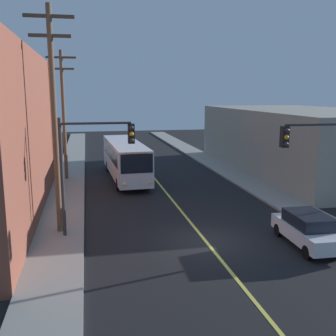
% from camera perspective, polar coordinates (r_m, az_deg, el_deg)
% --- Properties ---
extents(ground_plane, '(120.00, 120.00, 0.00)m').
position_cam_1_polar(ground_plane, '(20.34, 5.41, -10.41)').
color(ground_plane, black).
extents(sidewalk_left, '(2.50, 90.00, 0.15)m').
position_cam_1_polar(sidewalk_left, '(29.08, -14.43, -4.04)').
color(sidewalk_left, gray).
rests_on(sidewalk_left, ground).
extents(sidewalk_right, '(2.50, 90.00, 0.15)m').
position_cam_1_polar(sidewalk_right, '(31.77, 12.69, -2.71)').
color(sidewalk_right, gray).
rests_on(sidewalk_right, ground).
extents(lane_stripe_center, '(0.16, 60.00, 0.01)m').
position_cam_1_polar(lane_stripe_center, '(34.38, -1.89, -1.55)').
color(lane_stripe_center, '#D8CC4C').
rests_on(lane_stripe_center, ground).
extents(building_right_warehouse, '(12.00, 24.52, 5.83)m').
position_cam_1_polar(building_right_warehouse, '(40.08, 18.69, 3.85)').
color(building_right_warehouse, gray).
rests_on(building_right_warehouse, ground).
extents(city_bus, '(3.10, 12.24, 3.20)m').
position_cam_1_polar(city_bus, '(34.31, -6.21, 1.44)').
color(city_bus, silver).
rests_on(city_bus, ground).
extents(parked_car_white, '(1.97, 4.47, 1.62)m').
position_cam_1_polar(parked_car_white, '(20.53, 19.50, -8.30)').
color(parked_car_white, silver).
rests_on(parked_car_white, ground).
extents(utility_pole_near, '(2.40, 0.28, 11.40)m').
position_cam_1_polar(utility_pole_near, '(20.78, -16.12, 7.72)').
color(utility_pole_near, brown).
rests_on(utility_pole_near, sidewalk_left).
extents(utility_pole_mid, '(2.40, 0.28, 10.62)m').
position_cam_1_polar(utility_pole_mid, '(34.25, -14.84, 8.13)').
color(utility_pole_mid, brown).
rests_on(utility_pole_mid, sidewalk_left).
extents(traffic_signal_left_corner, '(3.75, 0.48, 6.00)m').
position_cam_1_polar(traffic_signal_left_corner, '(20.20, -10.81, 1.96)').
color(traffic_signal_left_corner, '#2D2D33').
rests_on(traffic_signal_left_corner, sidewalk_left).
extents(traffic_signal_right_corner, '(3.75, 0.48, 6.00)m').
position_cam_1_polar(traffic_signal_right_corner, '(20.53, 21.15, 1.56)').
color(traffic_signal_right_corner, '#2D2D33').
rests_on(traffic_signal_right_corner, sidewalk_right).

